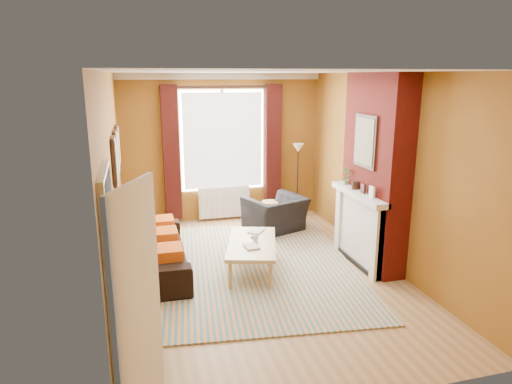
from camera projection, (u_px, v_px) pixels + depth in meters
ground at (261, 274)px, 6.52m from camera, size 5.50×5.50×0.00m
room_walls at (297, 173)px, 6.59m from camera, size 3.82×5.54×2.83m
striped_rug at (258, 266)px, 6.77m from camera, size 3.16×4.10×0.02m
sofa at (156, 250)px, 6.57m from camera, size 0.87×2.14×0.62m
armchair at (275, 214)px, 8.23m from camera, size 1.22×1.14×0.64m
coffee_table at (252, 245)px, 6.53m from camera, size 1.02×1.46×0.44m
wicker_stool at (271, 212)px, 8.71m from camera, size 0.45×0.45×0.43m
floor_lamp at (298, 160)px, 8.83m from camera, size 0.27×0.27×1.48m
book_a at (245, 247)px, 6.29m from camera, size 0.21×0.26×0.02m
book_b at (250, 230)px, 7.00m from camera, size 0.32×0.33×0.02m
mug at (256, 239)px, 6.52m from camera, size 0.13×0.13×0.09m
tv_remote at (254, 236)px, 6.73m from camera, size 0.12×0.17×0.02m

